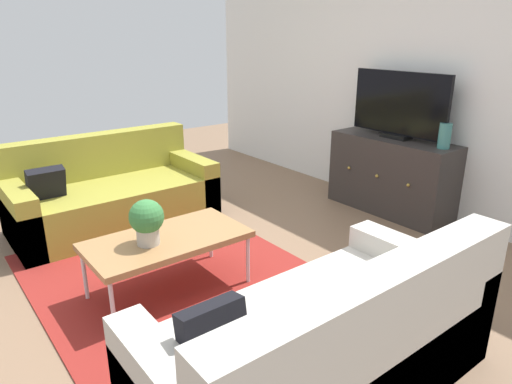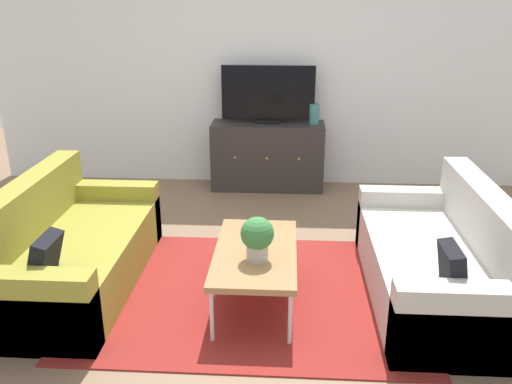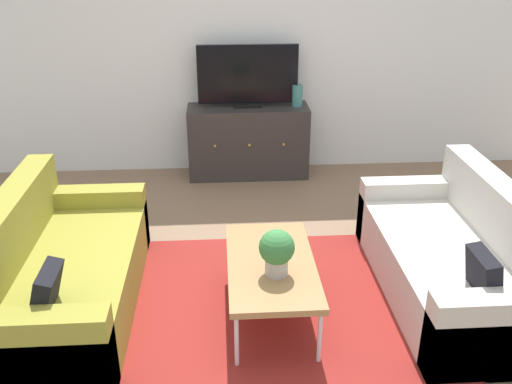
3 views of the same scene
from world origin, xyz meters
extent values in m
plane|color=#84664C|center=(0.00, 0.00, 0.00)|extent=(10.00, 10.00, 0.00)
cube|color=white|center=(0.00, 2.55, 1.35)|extent=(6.40, 0.12, 2.70)
cube|color=maroon|center=(0.00, -0.15, 0.01)|extent=(2.50, 1.90, 0.01)
cube|color=olive|center=(-1.35, -0.10, 0.21)|extent=(0.90, 1.83, 0.42)
cube|color=olive|center=(-1.70, -0.10, 0.41)|extent=(0.20, 1.83, 0.83)
cube|color=olive|center=(-1.35, 0.72, 0.28)|extent=(0.90, 0.18, 0.56)
cube|color=olive|center=(-1.35, -0.92, 0.28)|extent=(0.90, 0.18, 0.56)
cube|color=black|center=(-1.30, -0.68, 0.54)|extent=(0.18, 0.30, 0.32)
cube|color=beige|center=(1.35, -0.10, 0.21)|extent=(0.90, 1.83, 0.42)
cube|color=beige|center=(1.70, -0.10, 0.41)|extent=(0.20, 1.83, 0.83)
cube|color=beige|center=(1.35, 0.72, 0.28)|extent=(0.90, 0.18, 0.56)
cube|color=black|center=(1.30, -0.68, 0.54)|extent=(0.15, 0.30, 0.31)
cube|color=#A37547|center=(0.05, -0.26, 0.40)|extent=(0.58, 1.10, 0.04)
cylinder|color=silver|center=(-0.21, -0.77, 0.19)|extent=(0.03, 0.03, 0.38)
cylinder|color=silver|center=(0.30, -0.77, 0.19)|extent=(0.03, 0.03, 0.38)
cylinder|color=silver|center=(-0.21, 0.25, 0.19)|extent=(0.03, 0.03, 0.38)
cylinder|color=silver|center=(0.30, 0.25, 0.19)|extent=(0.03, 0.03, 0.38)
cylinder|color=#B7B2A8|center=(0.07, -0.41, 0.48)|extent=(0.15, 0.15, 0.11)
sphere|color=#387A3D|center=(0.07, -0.41, 0.62)|extent=(0.23, 0.23, 0.23)
cube|color=#332D2B|center=(0.03, 2.27, 0.38)|extent=(1.28, 0.44, 0.77)
sphere|color=#B79338|center=(-0.33, 2.04, 0.42)|extent=(0.03, 0.03, 0.03)
sphere|color=#B79338|center=(0.03, 2.04, 0.42)|extent=(0.03, 0.03, 0.03)
sphere|color=#B79338|center=(0.39, 2.04, 0.42)|extent=(0.03, 0.03, 0.03)
cube|color=black|center=(0.03, 2.29, 0.79)|extent=(0.28, 0.16, 0.04)
cube|color=black|center=(0.03, 2.29, 1.11)|extent=(1.04, 0.04, 0.60)
cylinder|color=teal|center=(0.55, 2.27, 0.88)|extent=(0.11, 0.11, 0.23)
camera|label=1|loc=(2.70, -1.55, 1.76)|focal=32.22mm
camera|label=2|loc=(0.26, -3.73, 2.15)|focal=37.88mm
camera|label=3|loc=(-0.27, -3.45, 2.41)|focal=39.20mm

